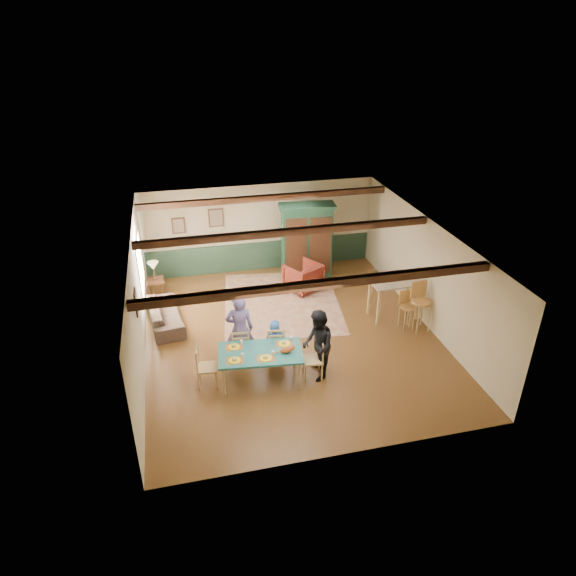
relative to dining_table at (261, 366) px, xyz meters
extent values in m
plane|color=#543317|center=(1.05, 1.55, -0.37)|extent=(8.00, 8.00, 0.00)
cube|color=beige|center=(1.05, 5.55, 0.98)|extent=(7.00, 0.02, 2.70)
cube|color=beige|center=(-2.45, 1.55, 0.98)|extent=(0.02, 8.00, 2.70)
cube|color=beige|center=(4.55, 1.55, 0.98)|extent=(0.02, 8.00, 2.70)
cube|color=silver|center=(1.05, 1.55, 2.33)|extent=(7.00, 8.00, 0.02)
cube|color=#1C3324|center=(1.05, 5.53, 0.08)|extent=(6.95, 0.03, 0.90)
cube|color=black|center=(1.05, -0.75, 2.24)|extent=(6.95, 0.16, 0.16)
cube|color=black|center=(1.05, 1.95, 2.24)|extent=(6.95, 0.16, 0.16)
cube|color=black|center=(1.05, 4.55, 2.24)|extent=(6.95, 0.16, 0.16)
imported|color=#605089|center=(-0.30, 0.83, 0.48)|extent=(0.66, 0.47, 1.70)
imported|color=black|center=(1.22, -0.14, 0.44)|extent=(0.70, 0.85, 1.63)
imported|color=#295AA6|center=(0.48, 0.74, 0.13)|extent=(0.52, 0.37, 0.99)
cube|color=beige|center=(1.20, 3.26, -0.36)|extent=(3.58, 4.08, 0.01)
cube|color=#143222|center=(2.29, 4.72, 0.77)|extent=(1.66, 0.79, 2.27)
imported|color=#48120E|center=(1.97, 3.87, 0.04)|extent=(1.20, 1.21, 0.82)
imported|color=#3D2E26|center=(-1.95, 2.86, -0.09)|extent=(0.96, 1.97, 0.55)
camera|label=1|loc=(-1.50, -8.84, 6.63)|focal=32.00mm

